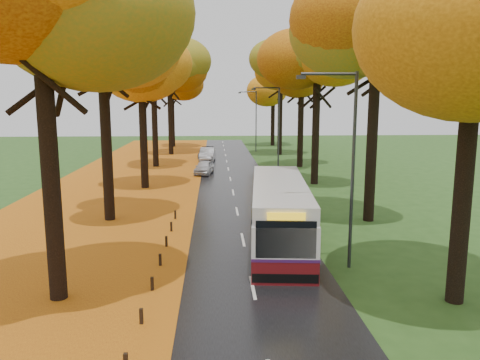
{
  "coord_description": "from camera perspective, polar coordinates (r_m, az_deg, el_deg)",
  "views": [
    {
      "loc": [
        -1.38,
        -10.36,
        6.92
      ],
      "look_at": [
        0.0,
        14.64,
        2.6
      ],
      "focal_mm": 35.0,
      "sensor_mm": 36.0,
      "label": 1
    }
  ],
  "objects": [
    {
      "name": "trees_right",
      "position": [
        38.34,
        10.06,
        13.79
      ],
      "size": [
        9.3,
        74.2,
        13.96
      ],
      "color": "black",
      "rests_on": "ground"
    },
    {
      "name": "streetlamp_far",
      "position": [
        62.62,
        1.74,
        7.77
      ],
      "size": [
        2.45,
        0.18,
        8.0
      ],
      "color": "#333538",
      "rests_on": "ground"
    },
    {
      "name": "bollard_row",
      "position": [
        16.63,
        -11.25,
        -14.02
      ],
      "size": [
        0.11,
        23.51,
        0.52
      ],
      "color": "black",
      "rests_on": "ground"
    },
    {
      "name": "road",
      "position": [
        36.05,
        -0.91,
        -1.24
      ],
      "size": [
        6.5,
        90.0,
        0.04
      ],
      "primitive_type": "cube",
      "color": "black",
      "rests_on": "ground"
    },
    {
      "name": "centre_line",
      "position": [
        36.05,
        -0.91,
        -1.21
      ],
      "size": [
        0.12,
        90.0,
        0.01
      ],
      "primitive_type": "cube",
      "color": "silver",
      "rests_on": "road"
    },
    {
      "name": "car_white",
      "position": [
        43.8,
        -4.39,
        1.55
      ],
      "size": [
        2.08,
        3.86,
        1.25
      ],
      "primitive_type": "imported",
      "rotation": [
        0.0,
        0.0,
        -0.17
      ],
      "color": "silver",
      "rests_on": "road"
    },
    {
      "name": "leaf_drift",
      "position": [
        36.06,
        -5.75,
        -1.25
      ],
      "size": [
        0.9,
        90.0,
        0.01
      ],
      "primitive_type": "cube",
      "color": "orange",
      "rests_on": "road"
    },
    {
      "name": "streetlamp_mid",
      "position": [
        40.77,
        4.39,
        6.66
      ],
      "size": [
        2.45,
        0.18,
        8.0
      ],
      "color": "#333538",
      "rests_on": "ground"
    },
    {
      "name": "leaf_verge",
      "position": [
        36.82,
        -15.04,
        -1.36
      ],
      "size": [
        12.0,
        90.0,
        0.02
      ],
      "primitive_type": "cube",
      "color": "#85330C",
      "rests_on": "ground"
    },
    {
      "name": "car_dark",
      "position": [
        56.06,
        -4.13,
        3.34
      ],
      "size": [
        2.07,
        4.31,
        1.21
      ],
      "primitive_type": "imported",
      "rotation": [
        0.0,
        0.0,
        -0.09
      ],
      "color": "black",
      "rests_on": "road"
    },
    {
      "name": "car_silver",
      "position": [
        52.98,
        -3.99,
        3.13
      ],
      "size": [
        1.92,
        4.67,
        1.51
      ],
      "primitive_type": "imported",
      "rotation": [
        0.0,
        0.0,
        -0.07
      ],
      "color": "gray",
      "rests_on": "road"
    },
    {
      "name": "trees_left",
      "position": [
        37.96,
        -12.29,
        13.53
      ],
      "size": [
        9.2,
        74.0,
        13.88
      ],
      "color": "black",
      "rests_on": "ground"
    },
    {
      "name": "streetlamp_near",
      "position": [
        19.24,
        12.95,
        2.95
      ],
      "size": [
        2.45,
        0.18,
        8.0
      ],
      "color": "#333538",
      "rests_on": "ground"
    },
    {
      "name": "bus",
      "position": [
        22.85,
        4.8,
        -3.75
      ],
      "size": [
        3.6,
        11.41,
        2.95
      ],
      "rotation": [
        0.0,
        0.0,
        -0.09
      ],
      "color": "#5D0E12",
      "rests_on": "road"
    }
  ]
}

